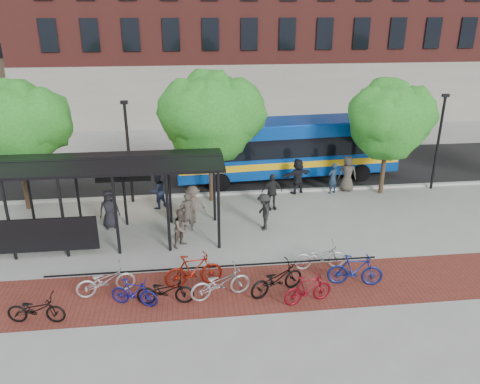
{
  "coord_description": "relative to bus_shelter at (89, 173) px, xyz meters",
  "views": [
    {
      "loc": [
        -4.13,
        -18.86,
        9.17
      ],
      "look_at": [
        -1.9,
        0.23,
        1.6
      ],
      "focal_mm": 35.0,
      "sensor_mm": 36.0,
      "label": 1
    }
  ],
  "objects": [
    {
      "name": "bike_5",
      "position": [
        4.04,
        -4.06,
        -2.38
      ],
      "size": [
        2.12,
        0.89,
        1.24
      ],
      "primitive_type": "imported",
      "rotation": [
        0.0,
        0.0,
        1.72
      ],
      "color": "maroon",
      "rests_on": "ground"
    },
    {
      "name": "bus_shelter",
      "position": [
        0.0,
        0.0,
        0.0
      ],
      "size": [
        10.6,
        3.07,
        3.6
      ],
      "color": "black",
      "rests_on": "ground"
    },
    {
      "name": "lamp_post_right",
      "position": [
        17.13,
        4.08,
        -0.25
      ],
      "size": [
        0.35,
        0.2,
        5.12
      ],
      "color": "black",
      "rests_on": "ground"
    },
    {
      "name": "tree_c",
      "position": [
        14.22,
        3.83,
        1.06
      ],
      "size": [
        4.66,
        3.8,
        5.92
      ],
      "color": "#382619",
      "rests_on": "ground"
    },
    {
      "name": "pedestrian_9",
      "position": [
        7.22,
        0.15,
        -2.16
      ],
      "size": [
        0.74,
        1.15,
        1.68
      ],
      "primitive_type": "imported",
      "rotation": [
        0.0,
        0.0,
        4.82
      ],
      "color": "black",
      "rests_on": "ground"
    },
    {
      "name": "bike_8",
      "position": [
        6.85,
        -4.85,
        -2.45
      ],
      "size": [
        2.19,
        1.48,
        1.09
      ],
      "primitive_type": "imported",
      "rotation": [
        0.0,
        0.0,
        1.98
      ],
      "color": "black",
      "rests_on": "ground"
    },
    {
      "name": "pedestrian_2",
      "position": [
        2.46,
        3.11,
        -2.1
      ],
      "size": [
        1.11,
        1.09,
        1.81
      ],
      "primitive_type": "imported",
      "rotation": [
        0.0,
        0.0,
        3.85
      ],
      "color": "#1C2743",
      "rests_on": "ground"
    },
    {
      "name": "pedestrian_0",
      "position": [
        0.45,
        1.14,
        -2.11
      ],
      "size": [
        0.98,
        0.77,
        1.77
      ],
      "primitive_type": "imported",
      "rotation": [
        0.0,
        0.0,
        0.27
      ],
      "color": "black",
      "rests_on": "ground"
    },
    {
      "name": "pedestrian_4",
      "position": [
        7.96,
        2.31,
        -2.09
      ],
      "size": [
        1.12,
        0.59,
        1.81
      ],
      "primitive_type": "imported",
      "rotation": [
        0.0,
        0.0,
        6.43
      ],
      "color": "#252525",
      "rests_on": "ground"
    },
    {
      "name": "pedestrian_3",
      "position": [
        4.14,
        1.19,
        -2.1
      ],
      "size": [
        1.17,
        0.7,
        1.79
      ],
      "primitive_type": "imported",
      "rotation": [
        0.0,
        0.0,
        -0.03
      ],
      "color": "brown",
      "rests_on": "ground"
    },
    {
      "name": "bike_4",
      "position": [
        3.08,
        -5.04,
        -2.5
      ],
      "size": [
        1.94,
        0.77,
        1.0
      ],
      "primitive_type": "imported",
      "rotation": [
        0.0,
        0.0,
        1.51
      ],
      "color": "black",
      "rests_on": "ground"
    },
    {
      "name": "bus",
      "position": [
        9.58,
        6.67,
        -1.05
      ],
      "size": [
        12.71,
        3.72,
        3.39
      ],
      "rotation": [
        0.0,
        0.0,
        0.08
      ],
      "color": "#083CA0",
      "rests_on": "ground"
    },
    {
      "name": "bike_0",
      "position": [
        -0.88,
        -5.58,
        -2.52
      ],
      "size": [
        1.87,
        0.84,
        0.95
      ],
      "primitive_type": "imported",
      "rotation": [
        0.0,
        0.0,
        1.45
      ],
      "color": "black",
      "rests_on": "ground"
    },
    {
      "name": "curb",
      "position": [
        8.13,
        4.48,
        -2.94
      ],
      "size": [
        160.0,
        0.25,
        0.12
      ],
      "primitive_type": "cube",
      "color": "#B7B7B2",
      "rests_on": "ground"
    },
    {
      "name": "bike_rack_rail",
      "position": [
        4.83,
        -3.62,
        -3.0
      ],
      "size": [
        12.0,
        0.05,
        0.95
      ],
      "primitive_type": "cube",
      "color": "black",
      "rests_on": "ground"
    },
    {
      "name": "lamp_post_left",
      "position": [
        1.13,
        4.08,
        -0.25
      ],
      "size": [
        0.35,
        0.2,
        5.12
      ],
      "color": "black",
      "rests_on": "ground"
    },
    {
      "name": "pedestrian_1",
      "position": [
        3.89,
        0.4,
        -2.11
      ],
      "size": [
        0.66,
        0.44,
        1.78
      ],
      "primitive_type": "imported",
      "rotation": [
        0.0,
        0.0,
        3.16
      ],
      "color": "#474038",
      "rests_on": "ground"
    },
    {
      "name": "tree_a",
      "position": [
        -3.77,
        3.83,
        1.24
      ],
      "size": [
        4.9,
        4.0,
        6.18
      ],
      "color": "#382619",
      "rests_on": "ground"
    },
    {
      "name": "bike_6",
      "position": [
        4.92,
        -4.87,
        -2.44
      ],
      "size": [
        2.23,
        1.24,
        1.11
      ],
      "primitive_type": "imported",
      "rotation": [
        0.0,
        0.0,
        1.82
      ],
      "color": "#9E9EA0",
      "rests_on": "ground"
    },
    {
      "name": "asphalt_street",
      "position": [
        8.13,
        8.48,
        -2.99
      ],
      "size": [
        160.0,
        8.0,
        0.01
      ],
      "primitive_type": "cube",
      "color": "black",
      "rests_on": "ground"
    },
    {
      "name": "bike_11",
      "position": [
        9.69,
        -4.66,
        -2.41
      ],
      "size": [
        2.01,
        0.9,
        1.17
      ],
      "primitive_type": "imported",
      "rotation": [
        0.0,
        0.0,
        1.38
      ],
      "color": "navy",
      "rests_on": "ground"
    },
    {
      "name": "brick_strip",
      "position": [
        6.13,
        -4.52,
        -3.0
      ],
      "size": [
        24.0,
        3.0,
        0.01
      ],
      "primitive_type": "cube",
      "color": "maroon",
      "rests_on": "ground"
    },
    {
      "name": "bike_10",
      "position": [
        8.77,
        -3.43,
        -2.48
      ],
      "size": [
        1.99,
        0.71,
        1.04
      ],
      "primitive_type": "imported",
      "rotation": [
        0.0,
        0.0,
        1.58
      ],
      "color": "#BABABD",
      "rests_on": "ground"
    },
    {
      "name": "bike_3",
      "position": [
        2.06,
        -5.03,
        -2.51
      ],
      "size": [
        1.68,
        0.95,
        0.98
      ],
      "primitive_type": "imported",
      "rotation": [
        0.0,
        0.0,
        1.24
      ],
      "color": "navy",
      "rests_on": "ground"
    },
    {
      "name": "pedestrian_6",
      "position": [
        12.41,
        4.28,
        -2.03
      ],
      "size": [
        1.08,
        0.85,
        1.94
      ],
      "primitive_type": "imported",
      "rotation": [
        0.0,
        0.0,
        2.87
      ],
      "color": "#463F38",
      "rests_on": "ground"
    },
    {
      "name": "bike_9",
      "position": [
        7.77,
        -5.53,
        -2.48
      ],
      "size": [
        1.79,
        0.86,
        1.04
      ],
      "primitive_type": "imported",
      "rotation": [
        0.0,
        0.0,
        1.79
      ],
      "color": "maroon",
      "rests_on": "ground"
    },
    {
      "name": "tree_b",
      "position": [
        5.23,
        3.83,
        1.46
      ],
      "size": [
        5.15,
        4.2,
        6.47
      ],
      "color": "#382619",
      "rests_on": "ground"
    },
    {
      "name": "bike_2",
      "position": [
        1.03,
        -4.21,
        -2.48
      ],
      "size": [
        2.1,
        1.2,
        1.04
      ],
      "primitive_type": "imported",
      "rotation": [
        0.0,
        0.0,
        1.84
      ],
      "color": "#AEADB0",
      "rests_on": "ground"
    },
    {
      "name": "pedestrian_5",
      "position": [
        9.71,
        4.28,
        -2.05
      ],
      "size": [
        1.83,
        1.19,
        1.89
      ],
      "primitive_type": "imported",
      "rotation": [
        0.0,
        0.0,
        3.54
      ],
      "color": "black",
      "rests_on": "ground"
    },
    {
      "name": "ground",
      "position": [
        8.13,
        0.48,
        -3.0
      ],
      "size": [
        160.0,
        160.0,
        0.0
      ],
      "primitive_type": "plane",
      "color": "#9E9E99",
      "rests_on": "ground"
    },
    {
      "name": "pedestrian_7",
      "position": [
        11.54,
        4.04,
        -2.17
      ],
      "size": [
        0.72,
        0.64,
        1.67
      ],
      "primitive_type": "imported",
      "rotation": [
        0.0,
        0.0,
        3.63
      ],
      "color": "#1B2D40",
      "rests_on": "ground"
    },
    {
      "name": "pedestrian_8",
      "position": [
        3.63,
        -1.02,
        -2.18
      ],
      "size": [
        1.0,
        1.0,
        1.63
      ],
      "primitive_type": "imported",
      "rotation": [
        0.0,
        0.0,
        0.77
      ],
      "color": "brown",
      "rests_on": "ground"
    }
  ]
}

